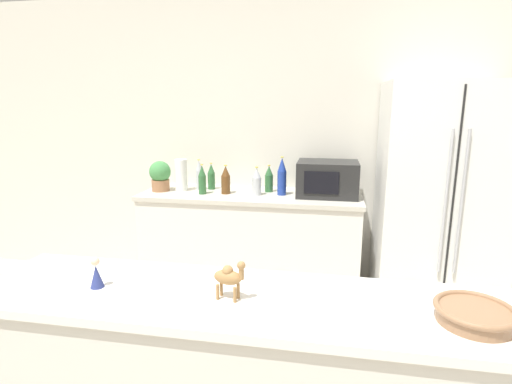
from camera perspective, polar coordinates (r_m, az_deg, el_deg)
name	(u,v)px	position (r m, az deg, el deg)	size (l,w,h in m)	color
wall_back	(287,145)	(3.55, 4.51, 6.69)	(8.00, 0.06, 2.55)	silver
back_counter	(251,244)	(3.45, -0.74, -7.47)	(1.82, 0.63, 0.90)	silver
refrigerator	(438,203)	(3.32, 24.60, -1.49)	(0.87, 0.70, 1.79)	white
potted_plant	(160,175)	(3.49, -13.53, 2.33)	(0.18, 0.18, 0.26)	#9E6B47
paper_towel_roll	(181,175)	(3.46, -10.65, 2.39)	(0.10, 0.10, 0.27)	white
microwave	(327,179)	(3.26, 10.15, 1.89)	(0.48, 0.37, 0.28)	black
back_bottle_0	(282,177)	(3.24, 3.72, 2.20)	(0.07, 0.07, 0.32)	navy
back_bottle_1	(269,179)	(3.36, 1.86, 1.87)	(0.07, 0.07, 0.23)	#2D6033
back_bottle_2	(257,182)	(3.24, 0.09, 1.49)	(0.07, 0.07, 0.23)	#B2B7BC
back_bottle_3	(211,177)	(3.49, -6.40, 2.19)	(0.06, 0.06, 0.23)	#2D6033
back_bottle_4	(199,175)	(3.48, -8.12, 2.38)	(0.06, 0.06, 0.26)	#B2B7BC
back_bottle_5	(226,180)	(3.30, -4.35, 1.71)	(0.08, 0.08, 0.24)	brown
back_bottle_6	(202,180)	(3.31, -7.69, 1.73)	(0.06, 0.06, 0.25)	#2D6033
fruit_bowl	(475,314)	(1.52, 28.77, -15.01)	(0.25, 0.25, 0.06)	#8C6647
camel_figurine	(229,276)	(1.47, -3.87, -11.94)	(0.12, 0.07, 0.15)	olive
wise_man_figurine_blue	(96,274)	(1.69, -21.84, -10.87)	(0.05, 0.05, 0.12)	navy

